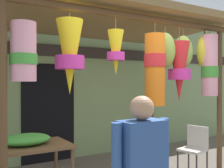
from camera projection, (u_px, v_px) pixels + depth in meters
The scene contains 5 objects.
shop_facade at pixel (69, 73), 6.07m from camera, with size 11.58×0.29×3.67m.
market_stall_canopy at pixel (118, 37), 4.54m from camera, with size 4.11×2.36×2.79m.
display_table at pixel (25, 152), 3.70m from camera, with size 1.20×0.73×0.78m.
flower_heap_on_table at pixel (27, 139), 3.72m from camera, with size 0.65×0.45×0.15m.
folding_chair at pixel (195, 146), 4.92m from camera, with size 0.48×0.48×0.84m.
Camera 1 is at (-2.35, -2.92, 1.62)m, focal length 44.79 mm.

